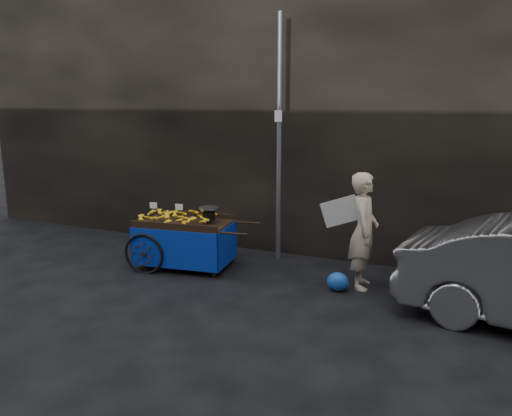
% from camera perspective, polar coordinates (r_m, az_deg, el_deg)
% --- Properties ---
extents(ground, '(80.00, 80.00, 0.00)m').
position_cam_1_polar(ground, '(7.60, -3.19, -8.18)').
color(ground, black).
rests_on(ground, ground).
extents(building_wall, '(13.50, 2.00, 5.00)m').
position_cam_1_polar(building_wall, '(9.39, 6.15, 11.23)').
color(building_wall, black).
rests_on(building_wall, ground).
extents(street_pole, '(0.12, 0.10, 4.00)m').
position_cam_1_polar(street_pole, '(8.22, 2.66, 7.72)').
color(street_pole, slate).
rests_on(street_pole, ground).
extents(banana_cart, '(2.08, 1.17, 1.08)m').
position_cam_1_polar(banana_cart, '(8.09, -8.43, -2.11)').
color(banana_cart, black).
rests_on(banana_cart, ground).
extents(vendor, '(0.84, 0.66, 1.67)m').
position_cam_1_polar(vendor, '(7.23, 12.18, -2.56)').
color(vendor, '#C0AB8F').
rests_on(vendor, ground).
extents(plastic_bag, '(0.31, 0.24, 0.28)m').
position_cam_1_polar(plastic_bag, '(7.21, 9.33, -8.31)').
color(plastic_bag, '#1648AA').
rests_on(plastic_bag, ground).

